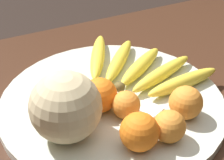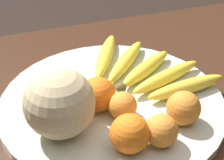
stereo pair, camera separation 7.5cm
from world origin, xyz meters
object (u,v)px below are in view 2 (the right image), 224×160
object	(u,v)px
orange_mid_center	(123,107)
orange_back_right	(130,134)
melon	(59,102)
kitchen_table	(100,159)
produce_tag	(139,119)
orange_back_left	(161,131)
fruit_bowl	(112,103)
banana_bunch	(143,69)
orange_front_left	(98,94)
orange_front_right	(183,108)

from	to	relation	value
orange_mid_center	orange_back_right	xyz separation A→B (m)	(-0.02, -0.08, 0.01)
melon	orange_mid_center	distance (m)	0.13
kitchen_table	produce_tag	distance (m)	0.13
kitchen_table	orange_back_left	bearing A→B (deg)	-46.25
kitchen_table	orange_back_left	size ratio (longest dim) A/B	28.05
orange_back_left	orange_mid_center	bearing A→B (deg)	113.84
fruit_bowl	banana_bunch	bearing A→B (deg)	33.83
fruit_bowl	orange_front_left	distance (m)	0.06
fruit_bowl	produce_tag	distance (m)	0.08
orange_front_right	orange_back_right	world-z (taller)	orange_back_right
melon	orange_back_right	world-z (taller)	melon
melon	orange_back_left	world-z (taller)	melon
banana_bunch	produce_tag	world-z (taller)	banana_bunch
orange_back_right	produce_tag	xyz separation A→B (m)	(0.05, 0.07, -0.03)
fruit_bowl	orange_front_left	xyz separation A→B (m)	(-0.04, -0.02, 0.04)
orange_mid_center	orange_back_left	size ratio (longest dim) A/B	0.93
orange_back_left	orange_back_right	xyz separation A→B (m)	(-0.06, 0.01, 0.01)
orange_mid_center	orange_back_right	size ratio (longest dim) A/B	0.79
orange_front_right	orange_back_right	distance (m)	0.13
orange_back_right	produce_tag	size ratio (longest dim) A/B	0.67
melon	orange_front_right	bearing A→B (deg)	-13.83
orange_front_right	orange_back_right	bearing A→B (deg)	-164.15
fruit_bowl	produce_tag	world-z (taller)	produce_tag
produce_tag	melon	bearing A→B (deg)	148.37
banana_bunch	melon	bearing A→B (deg)	175.40
melon	banana_bunch	distance (m)	0.25
melon	produce_tag	bearing A→B (deg)	-8.77
melon	produce_tag	size ratio (longest dim) A/B	1.24
banana_bunch	orange_mid_center	xyz separation A→B (m)	(-0.10, -0.13, 0.01)
banana_bunch	orange_front_left	bearing A→B (deg)	178.48
kitchen_table	melon	world-z (taller)	melon
fruit_bowl	orange_back_left	distance (m)	0.16
melon	orange_front_right	xyz separation A→B (m)	(0.23, -0.06, -0.03)
melon	produce_tag	xyz separation A→B (m)	(0.15, -0.02, -0.06)
orange_mid_center	orange_front_right	bearing A→B (deg)	-23.97
melon	orange_front_left	bearing A→B (deg)	23.68
orange_front_right	produce_tag	xyz separation A→B (m)	(-0.08, 0.03, -0.03)
melon	orange_mid_center	xyz separation A→B (m)	(0.12, -0.01, -0.04)
banana_bunch	orange_front_left	xyz separation A→B (m)	(-0.13, -0.08, 0.02)
melon	banana_bunch	size ratio (longest dim) A/B	0.43
fruit_bowl	melon	bearing A→B (deg)	-155.50
orange_front_left	orange_back_right	size ratio (longest dim) A/B	0.99
orange_mid_center	produce_tag	size ratio (longest dim) A/B	0.53
orange_mid_center	fruit_bowl	bearing A→B (deg)	90.87
banana_bunch	orange_back_left	world-z (taller)	orange_back_left
melon	orange_back_right	size ratio (longest dim) A/B	1.85
melon	orange_front_left	size ratio (longest dim) A/B	1.86
orange_front_left	kitchen_table	bearing A→B (deg)	-107.08
kitchen_table	banana_bunch	distance (m)	0.23
orange_front_left	orange_back_right	xyz separation A→B (m)	(0.02, -0.13, 0.00)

